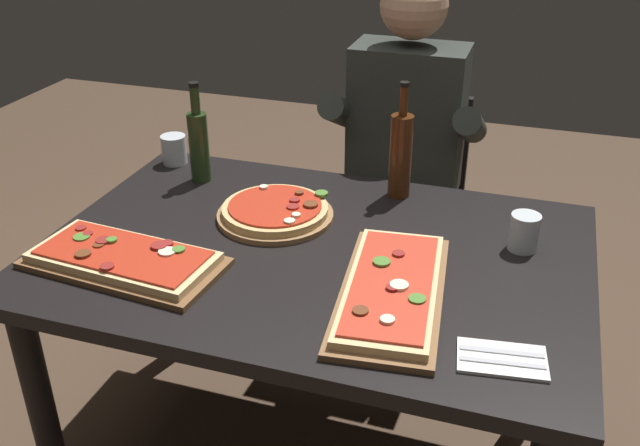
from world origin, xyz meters
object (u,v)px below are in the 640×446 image
object	(u,v)px
pizza_rectangular_left	(392,289)
tumbler_near_camera	(174,151)
oil_bottle_amber	(199,143)
diner_chair	(406,201)
pizza_round_far	(276,212)
tumbler_far_side	(524,234)
pizza_rectangular_front	(124,259)
dining_table	(314,279)
wine_bottle_dark	(401,154)
seated_diner	(403,149)

from	to	relation	value
pizza_rectangular_left	tumbler_near_camera	bearing A→B (deg)	147.38
oil_bottle_amber	tumbler_near_camera	size ratio (longest dim) A/B	3.31
diner_chair	pizza_round_far	bearing A→B (deg)	-107.92
pizza_rectangular_left	tumbler_far_side	world-z (taller)	tumbler_far_side
pizza_rectangular_front	pizza_rectangular_left	xyz separation A→B (m)	(0.66, 0.07, -0.00)
dining_table	wine_bottle_dark	distance (m)	0.47
seated_diner	tumbler_near_camera	bearing A→B (deg)	-153.75
seated_diner	oil_bottle_amber	bearing A→B (deg)	-141.56
pizza_round_far	oil_bottle_amber	world-z (taller)	oil_bottle_amber
oil_bottle_amber	diner_chair	xyz separation A→B (m)	(0.55, 0.56, -0.38)
dining_table	tumbler_far_side	world-z (taller)	tumbler_far_side
tumbler_far_side	seated_diner	size ratio (longest dim) A/B	0.07
wine_bottle_dark	seated_diner	bearing A→B (deg)	99.84
dining_table	pizza_rectangular_front	xyz separation A→B (m)	(-0.42, -0.23, 0.12)
tumbler_near_camera	pizza_round_far	bearing A→B (deg)	-29.99
tumbler_near_camera	pizza_rectangular_front	bearing A→B (deg)	-72.69
pizza_round_far	diner_chair	bearing A→B (deg)	72.08
pizza_rectangular_front	pizza_round_far	world-z (taller)	same
pizza_round_far	oil_bottle_amber	size ratio (longest dim) A/B	1.05
pizza_round_far	wine_bottle_dark	world-z (taller)	wine_bottle_dark
diner_chair	seated_diner	world-z (taller)	seated_diner
oil_bottle_amber	tumbler_far_side	distance (m)	1.00
wine_bottle_dark	oil_bottle_amber	size ratio (longest dim) A/B	1.11
dining_table	tumbler_near_camera	distance (m)	0.74
tumbler_far_side	tumbler_near_camera	bearing A→B (deg)	168.60
pizza_rectangular_left	tumbler_near_camera	xyz separation A→B (m)	(-0.86, 0.55, 0.02)
diner_chair	tumbler_far_side	bearing A→B (deg)	-57.68
dining_table	oil_bottle_amber	world-z (taller)	oil_bottle_amber
pizza_rectangular_left	diner_chair	size ratio (longest dim) A/B	0.64
pizza_rectangular_front	diner_chair	xyz separation A→B (m)	(0.50, 1.08, -0.27)
wine_bottle_dark	tumbler_far_side	size ratio (longest dim) A/B	3.54
dining_table	oil_bottle_amber	distance (m)	0.60
pizza_round_far	wine_bottle_dark	size ratio (longest dim) A/B	0.94
oil_bottle_amber	diner_chair	distance (m)	0.87
wine_bottle_dark	diner_chair	xyz separation A→B (m)	(-0.06, 0.47, -0.39)
pizza_round_far	dining_table	bearing A→B (deg)	-39.50
oil_bottle_amber	pizza_rectangular_front	bearing A→B (deg)	-84.53
wine_bottle_dark	pizza_rectangular_left	bearing A→B (deg)	-79.20
pizza_rectangular_left	tumbler_far_side	distance (m)	0.42
pizza_rectangular_left	diner_chair	world-z (taller)	diner_chair
diner_chair	seated_diner	xyz separation A→B (m)	(0.00, -0.12, 0.26)
pizza_round_far	pizza_rectangular_left	bearing A→B (deg)	-35.46
dining_table	tumbler_near_camera	xyz separation A→B (m)	(-0.62, 0.39, 0.14)
wine_bottle_dark	oil_bottle_amber	xyz separation A→B (m)	(-0.61, -0.08, -0.01)
pizza_round_far	tumbler_far_side	xyz separation A→B (m)	(0.67, 0.04, 0.02)
dining_table	wine_bottle_dark	bearing A→B (deg)	70.06
pizza_rectangular_front	pizza_round_far	size ratio (longest dim) A/B	1.56
dining_table	tumbler_far_side	size ratio (longest dim) A/B	14.25
pizza_rectangular_left	wine_bottle_dark	distance (m)	0.56
oil_bottle_amber	dining_table	bearing A→B (deg)	-32.40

